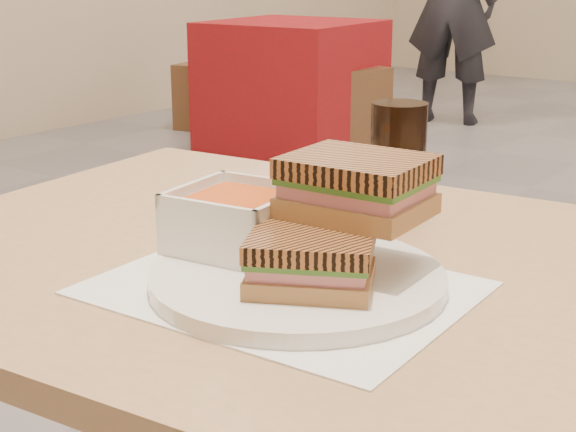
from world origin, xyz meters
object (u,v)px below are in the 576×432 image
Objects in this scene: cola_glass at (398,162)px; bg_chair_0l at (211,96)px; plate at (298,279)px; bg_chair_0r at (338,110)px; soup_bowl at (238,222)px; panini_lower at (311,261)px; bg_table_0 at (292,87)px; main_table at (413,381)px.

bg_chair_0l is at bearing 135.13° from cola_glass.
plate is 4.03m from bg_chair_0r.
soup_bowl is 4.71m from bg_chair_0l.
panini_lower reaches higher than bg_table_0.
bg_chair_0r is at bearing 122.42° from soup_bowl.
cola_glass reaches higher than main_table.
plate is 2.16× the size of soup_bowl.
bg_chair_0r is (-2.23, 3.36, -0.55)m from panini_lower.
bg_table_0 is at bearing -154.51° from bg_chair_0r.
bg_chair_0r reaches higher than bg_chair_0l.
bg_chair_0l is at bearing 133.30° from plate.
panini_lower is 0.26× the size of bg_chair_0r.
plate reaches higher than bg_table_0.
cola_glass reaches higher than panini_lower.
soup_bowl is (-0.17, -0.08, 0.16)m from main_table.
cola_glass is at bearing 126.68° from main_table.
soup_bowl is 0.24m from cola_glass.
plate is (-0.08, -0.10, 0.12)m from main_table.
plate is 2.00× the size of cola_glass.
soup_bowl reaches higher than panini_lower.
bg_chair_0r is (-2.28, 3.24, -0.40)m from main_table.
bg_chair_0l is at bearing 132.66° from soup_bowl.
main_table is at bearing 69.81° from panini_lower.
cola_glass is (0.05, 0.24, 0.03)m from soup_bowl.
bg_chair_0r is (-2.11, 3.32, -0.55)m from soup_bowl.
soup_bowl is at bearing -101.82° from cola_glass.
bg_chair_0r is at bearing 123.37° from plate.
bg_table_0 is at bearing 126.16° from soup_bowl.
cola_glass reaches higher than soup_bowl.
main_table is at bearing -51.26° from bg_table_0.
soup_bowl is 0.24× the size of bg_chair_0r.
panini_lower is 4.83m from bg_chair_0l.
cola_glass is at bearing -51.15° from bg_table_0.
main_table is 4.46× the size of plate.
plate is at bearing 143.48° from panini_lower.
cola_glass is (-0.07, 0.28, 0.03)m from panini_lower.
main_table is 3.98m from bg_chair_0r.
bg_chair_0r is at bearing 25.49° from bg_table_0.
plate reaches higher than main_table.
cola_glass is (-0.04, 0.25, 0.06)m from plate.
main_table is at bearing 50.95° from plate.
bg_chair_0l is at bearing 173.51° from bg_chair_0r.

